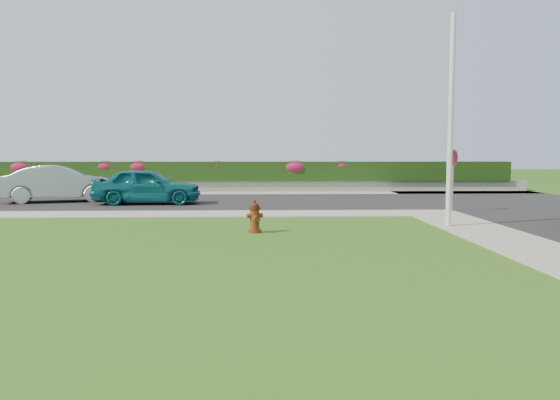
{
  "coord_description": "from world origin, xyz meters",
  "views": [
    {
      "loc": [
        0.79,
        -10.53,
        2.23
      ],
      "look_at": [
        1.28,
        4.62,
        0.9
      ],
      "focal_mm": 35.0,
      "sensor_mm": 36.0,
      "label": 1
    }
  ],
  "objects_px": {
    "sedan_silver": "(60,184)",
    "stop_sign": "(453,166)",
    "fire_hydrant": "(255,217)",
    "utility_pole": "(451,122)",
    "sedan_teal": "(147,186)"
  },
  "relations": [
    {
      "from": "fire_hydrant",
      "to": "sedan_teal",
      "type": "bearing_deg",
      "value": 100.96
    },
    {
      "from": "utility_pole",
      "to": "stop_sign",
      "type": "distance_m",
      "value": 4.53
    },
    {
      "from": "sedan_silver",
      "to": "stop_sign",
      "type": "distance_m",
      "value": 16.71
    },
    {
      "from": "stop_sign",
      "to": "fire_hydrant",
      "type": "bearing_deg",
      "value": -163.96
    },
    {
      "from": "stop_sign",
      "to": "utility_pole",
      "type": "bearing_deg",
      "value": -129.05
    },
    {
      "from": "fire_hydrant",
      "to": "utility_pole",
      "type": "distance_m",
      "value": 6.43
    },
    {
      "from": "sedan_teal",
      "to": "utility_pole",
      "type": "height_order",
      "value": "utility_pole"
    },
    {
      "from": "sedan_teal",
      "to": "utility_pole",
      "type": "bearing_deg",
      "value": -127.11
    },
    {
      "from": "fire_hydrant",
      "to": "stop_sign",
      "type": "relative_size",
      "value": 0.38
    },
    {
      "from": "fire_hydrant",
      "to": "utility_pole",
      "type": "height_order",
      "value": "utility_pole"
    },
    {
      "from": "fire_hydrant",
      "to": "sedan_silver",
      "type": "height_order",
      "value": "sedan_silver"
    },
    {
      "from": "sedan_teal",
      "to": "sedan_silver",
      "type": "bearing_deg",
      "value": 72.35
    },
    {
      "from": "fire_hydrant",
      "to": "sedan_teal",
      "type": "relative_size",
      "value": 0.2
    },
    {
      "from": "fire_hydrant",
      "to": "sedan_teal",
      "type": "height_order",
      "value": "sedan_teal"
    },
    {
      "from": "stop_sign",
      "to": "sedan_teal",
      "type": "bearing_deg",
      "value": 146.45
    }
  ]
}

